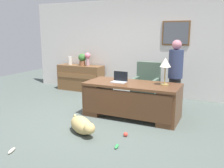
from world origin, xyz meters
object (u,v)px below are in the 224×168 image
vase_empty (70,61)px  dog_toy_plush (117,146)px  person_standing (175,75)px  laptop (120,80)px  dog_lying (82,125)px  dog_toy_bone (12,151)px  desk (131,99)px  desk_lamp (165,64)px  vase_with_flowers (88,58)px  armchair (146,86)px  credenza (81,78)px  potted_plant (82,59)px  dog_toy_ball (126,134)px

vase_empty → dog_toy_plush: size_ratio=1.60×
person_standing → laptop: 1.28m
dog_lying → dog_toy_bone: dog_lying is taller
dog_lying → laptop: laptop is taller
dog_lying → desk: bearing=68.2°
desk_lamp → vase_with_flowers: 3.12m
armchair → dog_lying: armchair is taller
desk → person_standing: 1.16m
credenza → vase_empty: bearing=179.8°
potted_plant → dog_lying: bearing=-58.5°
vase_with_flowers → vase_empty: bearing=180.0°
vase_with_flowers → dog_toy_plush: vase_with_flowers is taller
potted_plant → dog_toy_ball: potted_plant is taller
vase_with_flowers → vase_empty: (-0.65, 0.00, -0.12)m
desk → potted_plant: (-2.24, 1.67, 0.58)m
dog_lying → desk_lamp: desk_lamp is taller
dog_lying → credenza: bearing=122.6°
desk_lamp → dog_toy_bone: (-1.75, -2.39, -1.14)m
credenza → person_standing: bearing=-16.2°
armchair → vase_empty: 2.80m
potted_plant → desk_lamp: bearing=-27.9°
laptop → dog_toy_plush: 1.77m
armchair → person_standing: (0.75, -0.27, 0.36)m
armchair → dog_toy_ball: (0.27, -2.04, -0.44)m
armchair → desk: bearing=-90.1°
desk → credenza: (-2.32, 1.67, -0.01)m
dog_toy_plush → vase_empty: bearing=133.9°
laptop → vase_empty: 2.92m
potted_plant → dog_toy_ball: (2.51, -2.66, -0.95)m
person_standing → desk: bearing=-133.7°
dog_lying → dog_toy_bone: size_ratio=3.72×
dog_toy_ball → dog_toy_bone: size_ratio=0.40×
dog_lying → vase_empty: size_ratio=2.85×
laptop → vase_with_flowers: bearing=137.0°
laptop → vase_with_flowers: (-1.76, 1.64, 0.24)m
credenza → person_standing: 3.22m
desk_lamp → dog_toy_ball: desk_lamp is taller
person_standing → dog_toy_ball: bearing=-105.1°
person_standing → laptop: size_ratio=5.09×
vase_empty → desk_lamp: bearing=-24.6°
dog_toy_ball → dog_toy_plush: (0.03, -0.46, -0.01)m
laptop → vase_with_flowers: vase_with_flowers is taller
desk → dog_toy_ball: desk is taller
vase_empty → dog_toy_plush: (3.00, -3.12, -0.88)m
vase_with_flowers → dog_toy_ball: (2.32, -2.66, -0.99)m
armchair → credenza: bearing=165.2°
armchair → dog_toy_ball: bearing=-82.5°
vase_with_flowers → vase_empty: 0.66m
dog_toy_plush → dog_toy_ball: bearing=94.3°
desk → armchair: 1.06m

